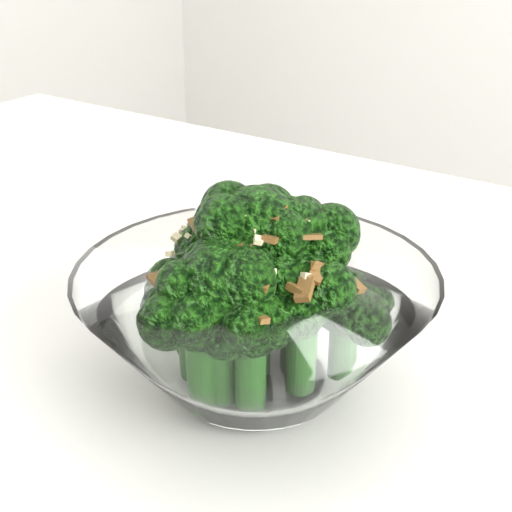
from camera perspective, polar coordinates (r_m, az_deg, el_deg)
The scene contains 2 objects.
table at distance 0.65m, azimuth -6.06°, elevation -8.35°, with size 1.27×0.91×0.75m.
broccoli_dish at distance 0.48m, azimuth -0.17°, elevation -4.21°, with size 0.22×0.22×0.14m.
Camera 1 is at (0.35, -0.35, 1.04)m, focal length 55.00 mm.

